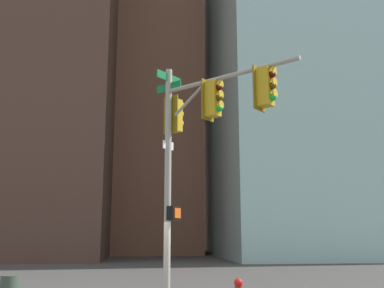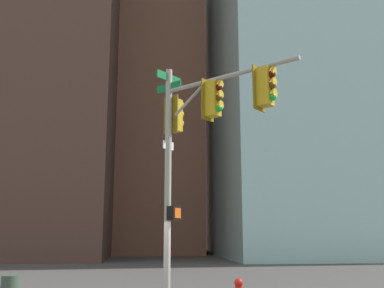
# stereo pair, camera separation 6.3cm
# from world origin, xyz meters

# --- Properties ---
(signal_pole_assembly) EXTENTS (3.54, 3.48, 7.09)m
(signal_pole_assembly) POSITION_xyz_m (0.81, 1.29, 5.06)
(signal_pole_assembly) COLOR #9E998C
(signal_pole_assembly) RESTS_ON ground_plane
(building_brick_nearside) EXTENTS (25.17, 21.62, 36.14)m
(building_brick_nearside) POSITION_xyz_m (-44.63, -4.79, 18.07)
(building_brick_nearside) COLOR brown
(building_brick_nearside) RESTS_ON ground_plane
(building_brick_midblock) EXTENTS (18.25, 14.74, 43.64)m
(building_brick_midblock) POSITION_xyz_m (-30.86, -10.66, 21.82)
(building_brick_midblock) COLOR #4C3328
(building_brick_midblock) RESTS_ON ground_plane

